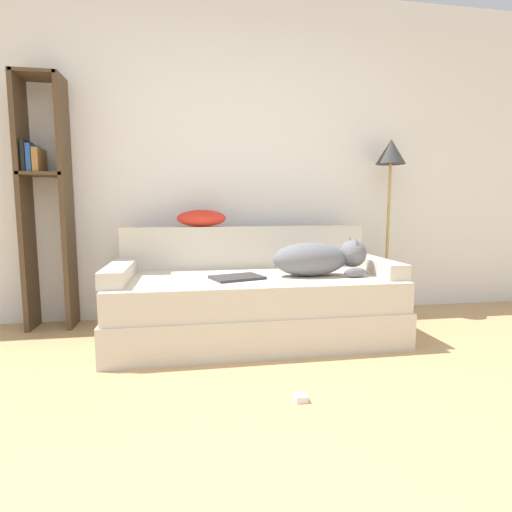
{
  "coord_description": "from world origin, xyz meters",
  "views": [
    {
      "loc": [
        -0.35,
        -1.03,
        0.92
      ],
      "look_at": [
        0.11,
        1.63,
        0.6
      ],
      "focal_mm": 28.0,
      "sensor_mm": 36.0,
      "label": 1
    }
  ],
  "objects_px": {
    "floor_lamp": "(390,174)",
    "power_adapter": "(301,398)",
    "couch": "(254,307)",
    "dog": "(319,258)",
    "laptop": "(237,277)",
    "bookshelf": "(45,194)",
    "throw_pillow": "(202,218)"
  },
  "relations": [
    {
      "from": "dog",
      "to": "throw_pillow",
      "type": "bearing_deg",
      "value": 147.39
    },
    {
      "from": "couch",
      "to": "bookshelf",
      "type": "distance_m",
      "value": 1.79
    },
    {
      "from": "throw_pillow",
      "to": "floor_lamp",
      "type": "xyz_separation_m",
      "value": [
        1.6,
        0.03,
        0.37
      ]
    },
    {
      "from": "laptop",
      "to": "bookshelf",
      "type": "xyz_separation_m",
      "value": [
        -1.38,
        0.62,
        0.57
      ]
    },
    {
      "from": "dog",
      "to": "laptop",
      "type": "relative_size",
      "value": 1.74
    },
    {
      "from": "dog",
      "to": "floor_lamp",
      "type": "bearing_deg",
      "value": 33.97
    },
    {
      "from": "bookshelf",
      "to": "floor_lamp",
      "type": "bearing_deg",
      "value": -1.09
    },
    {
      "from": "couch",
      "to": "bookshelf",
      "type": "height_order",
      "value": "bookshelf"
    },
    {
      "from": "floor_lamp",
      "to": "power_adapter",
      "type": "height_order",
      "value": "floor_lamp"
    },
    {
      "from": "floor_lamp",
      "to": "laptop",
      "type": "bearing_deg",
      "value": -157.89
    },
    {
      "from": "couch",
      "to": "laptop",
      "type": "xyz_separation_m",
      "value": [
        -0.13,
        -0.12,
        0.24
      ]
    },
    {
      "from": "dog",
      "to": "throw_pillow",
      "type": "xyz_separation_m",
      "value": [
        -0.8,
        0.51,
        0.27
      ]
    },
    {
      "from": "bookshelf",
      "to": "dog",
      "type": "bearing_deg",
      "value": -16.75
    },
    {
      "from": "couch",
      "to": "laptop",
      "type": "bearing_deg",
      "value": -139.19
    },
    {
      "from": "laptop",
      "to": "power_adapter",
      "type": "relative_size",
      "value": 6.79
    },
    {
      "from": "floor_lamp",
      "to": "power_adapter",
      "type": "relative_size",
      "value": 26.09
    },
    {
      "from": "dog",
      "to": "power_adapter",
      "type": "height_order",
      "value": "dog"
    },
    {
      "from": "laptop",
      "to": "power_adapter",
      "type": "xyz_separation_m",
      "value": [
        0.2,
        -0.88,
        -0.44
      ]
    },
    {
      "from": "couch",
      "to": "power_adapter",
      "type": "distance_m",
      "value": 1.02
    },
    {
      "from": "laptop",
      "to": "bookshelf",
      "type": "distance_m",
      "value": 1.61
    },
    {
      "from": "power_adapter",
      "to": "laptop",
      "type": "bearing_deg",
      "value": 102.63
    },
    {
      "from": "couch",
      "to": "dog",
      "type": "xyz_separation_m",
      "value": [
        0.45,
        -0.09,
        0.35
      ]
    },
    {
      "from": "laptop",
      "to": "dog",
      "type": "bearing_deg",
      "value": -15.53
    },
    {
      "from": "bookshelf",
      "to": "floor_lamp",
      "type": "distance_m",
      "value": 2.77
    },
    {
      "from": "bookshelf",
      "to": "throw_pillow",
      "type": "bearing_deg",
      "value": -3.94
    },
    {
      "from": "dog",
      "to": "power_adapter",
      "type": "bearing_deg",
      "value": -113.11
    },
    {
      "from": "dog",
      "to": "power_adapter",
      "type": "relative_size",
      "value": 11.82
    },
    {
      "from": "dog",
      "to": "couch",
      "type": "bearing_deg",
      "value": 168.51
    },
    {
      "from": "throw_pillow",
      "to": "floor_lamp",
      "type": "distance_m",
      "value": 1.64
    },
    {
      "from": "couch",
      "to": "floor_lamp",
      "type": "height_order",
      "value": "floor_lamp"
    },
    {
      "from": "dog",
      "to": "bookshelf",
      "type": "height_order",
      "value": "bookshelf"
    },
    {
      "from": "bookshelf",
      "to": "power_adapter",
      "type": "bearing_deg",
      "value": -43.58
    }
  ]
}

